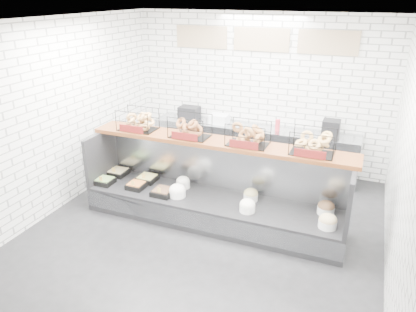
% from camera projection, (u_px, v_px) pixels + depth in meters
% --- Properties ---
extents(ground, '(5.50, 5.50, 0.00)m').
position_uv_depth(ground, '(205.00, 230.00, 6.09)').
color(ground, black).
rests_on(ground, ground).
extents(room_shell, '(5.02, 5.51, 3.01)m').
position_uv_depth(room_shell, '(221.00, 87.00, 5.82)').
color(room_shell, white).
rests_on(room_shell, ground).
extents(display_case, '(4.00, 0.90, 1.20)m').
position_uv_depth(display_case, '(213.00, 201.00, 6.26)').
color(display_case, black).
rests_on(display_case, ground).
extents(bagel_shelf, '(4.10, 0.50, 0.40)m').
position_uv_depth(bagel_shelf, '(218.00, 133.00, 6.01)').
color(bagel_shelf, '#4F2611').
rests_on(bagel_shelf, display_case).
extents(prep_counter, '(4.00, 0.60, 1.20)m').
position_uv_depth(prep_counter, '(252.00, 147.00, 7.99)').
color(prep_counter, '#93969B').
rests_on(prep_counter, ground).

